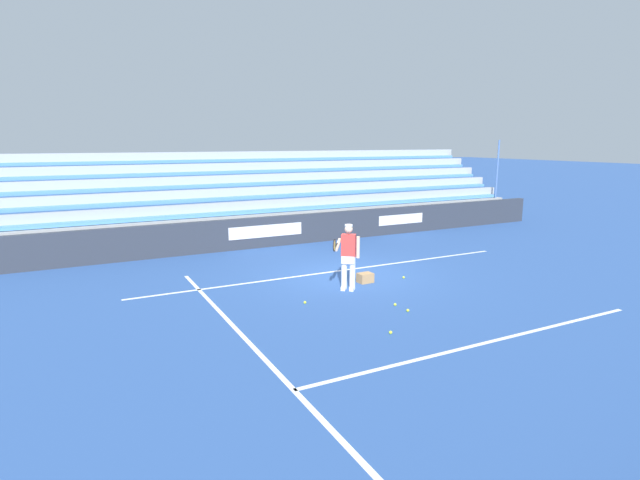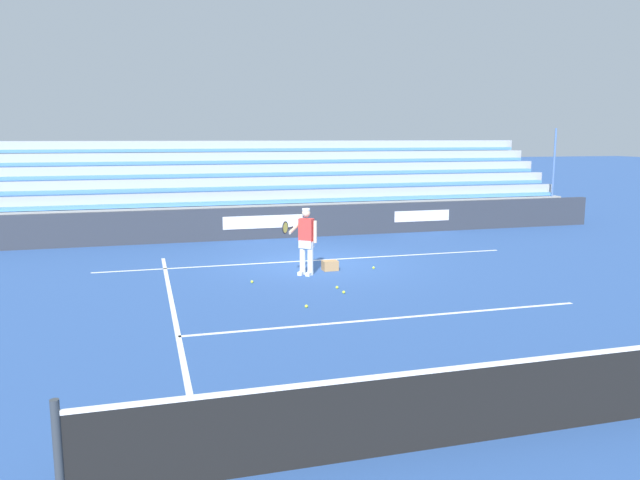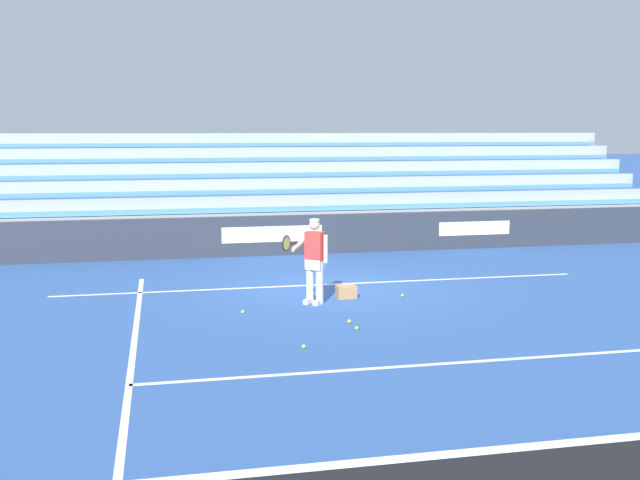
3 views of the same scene
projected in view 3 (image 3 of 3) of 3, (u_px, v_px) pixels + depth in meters
ground_plane at (331, 289)px, 16.44m from camera, size 160.00×160.00×0.00m
court_baseline_white at (326, 284)px, 16.92m from camera, size 12.00×0.10×0.01m
court_sideline_white at (133, 353)px, 11.73m from camera, size 0.10×12.00×0.01m
court_service_line_white at (414, 366)px, 11.12m from camera, size 8.22×0.10×0.01m
back_wall_sponsor_board at (294, 235)px, 20.96m from camera, size 25.10×0.25×1.10m
bleacher_stand at (279, 216)px, 23.47m from camera, size 23.84×4.00×3.85m
tennis_player at (314, 260)px, 14.97m from camera, size 0.99×0.79×1.71m
ball_box_cardboard at (346, 292)px, 15.57m from camera, size 0.41×0.31×0.26m
tennis_ball_far_left at (357, 328)px, 13.10m from camera, size 0.07×0.07×0.07m
tennis_ball_midcourt at (243, 312)px, 14.26m from camera, size 0.07×0.07×0.07m
tennis_ball_stray_back at (402, 295)px, 15.67m from camera, size 0.07×0.07×0.07m
tennis_ball_toward_net at (349, 321)px, 13.56m from camera, size 0.07×0.07×0.07m
tennis_ball_by_box at (304, 347)px, 11.99m from camera, size 0.07×0.07×0.07m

